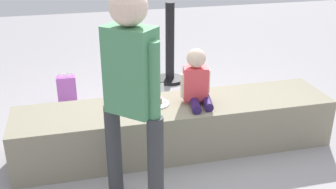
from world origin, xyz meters
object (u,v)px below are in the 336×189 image
(child_seated, at_px, (197,80))
(gift_bag, at_px, (67,90))
(water_bottle_far_side, at_px, (245,97))
(cake_box_white, at_px, (152,92))
(handbag_black_leather, at_px, (123,118))
(cake_plate, at_px, (156,102))
(water_bottle_near_gift, at_px, (120,90))
(adult_standing, at_px, (131,85))
(party_cup_red, at_px, (229,102))

(child_seated, xyz_separation_m, gift_bag, (-1.09, 1.24, -0.49))
(water_bottle_far_side, height_order, cake_box_white, water_bottle_far_side)
(water_bottle_far_side, relative_size, handbag_black_leather, 0.57)
(cake_plate, bearing_deg, cake_box_white, 80.31)
(cake_plate, xyz_separation_m, cake_box_white, (0.19, 1.13, -0.40))
(cake_plate, bearing_deg, water_bottle_far_side, 30.97)
(water_bottle_near_gift, distance_m, cake_box_white, 0.37)
(adult_standing, height_order, water_bottle_far_side, adult_standing)
(child_seated, height_order, gift_bag, child_seated)
(water_bottle_near_gift, relative_size, handbag_black_leather, 0.59)
(adult_standing, xyz_separation_m, water_bottle_far_side, (1.47, 1.41, -0.84))
(child_seated, bearing_deg, gift_bag, 131.47)
(cake_plate, height_order, gift_bag, cake_plate)
(cake_plate, xyz_separation_m, water_bottle_near_gift, (-0.17, 1.21, -0.37))
(gift_bag, distance_m, water_bottle_near_gift, 0.59)
(adult_standing, bearing_deg, cake_box_white, 74.57)
(party_cup_red, xyz_separation_m, handbag_black_leather, (-1.21, -0.26, 0.07))
(water_bottle_near_gift, distance_m, water_bottle_far_side, 1.42)
(water_bottle_near_gift, xyz_separation_m, water_bottle_far_side, (1.32, -0.52, -0.00))
(gift_bag, height_order, cake_box_white, gift_bag)
(child_seated, relative_size, cake_box_white, 1.73)
(cake_plate, relative_size, party_cup_red, 2.18)
(adult_standing, xyz_separation_m, handbag_black_leather, (0.07, 1.14, -0.81))
(cake_box_white, height_order, handbag_black_leather, handbag_black_leather)
(child_seated, relative_size, cake_plate, 2.16)
(child_seated, distance_m, cake_plate, 0.39)
(cake_plate, relative_size, cake_box_white, 0.80)
(cake_plate, relative_size, gift_bag, 0.62)
(adult_standing, relative_size, gift_bag, 4.27)
(adult_standing, height_order, party_cup_red, adult_standing)
(child_seated, relative_size, water_bottle_far_side, 2.51)
(handbag_black_leather, bearing_deg, water_bottle_far_side, 10.77)
(adult_standing, xyz_separation_m, gift_bag, (-0.44, 1.90, -0.77))
(adult_standing, bearing_deg, water_bottle_far_side, 43.79)
(child_seated, distance_m, water_bottle_far_side, 1.24)
(adult_standing, distance_m, water_bottle_far_side, 2.20)
(adult_standing, distance_m, cake_plate, 0.92)
(cake_box_white, distance_m, handbag_black_leather, 0.84)
(party_cup_red, height_order, cake_box_white, cake_box_white)
(gift_bag, bearing_deg, cake_box_white, -2.80)
(cake_plate, relative_size, water_bottle_near_gift, 1.12)
(gift_bag, relative_size, cake_box_white, 1.29)
(handbag_black_leather, bearing_deg, gift_bag, 124.04)
(cake_plate, bearing_deg, child_seated, -9.80)
(adult_standing, height_order, water_bottle_near_gift, adult_standing)
(child_seated, xyz_separation_m, cake_plate, (-0.34, 0.06, -0.19))
(cake_plate, xyz_separation_m, water_bottle_far_side, (1.15, 0.69, -0.37))
(gift_bag, bearing_deg, party_cup_red, -15.99)
(water_bottle_near_gift, bearing_deg, party_cup_red, -24.62)
(gift_bag, xyz_separation_m, water_bottle_far_side, (1.91, -0.49, -0.07))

